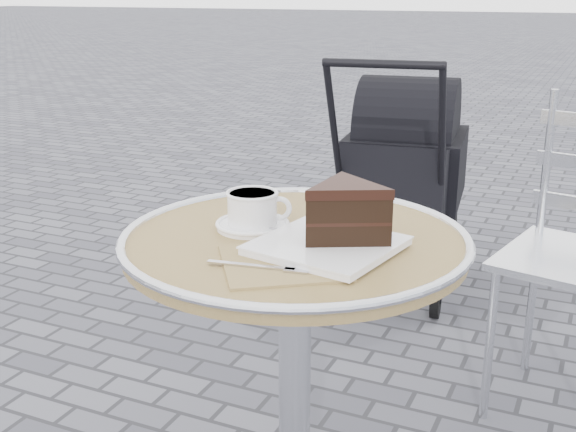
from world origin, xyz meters
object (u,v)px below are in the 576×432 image
at_px(cappuccino_set, 253,212).
at_px(baby_stroller, 402,179).
at_px(cafe_table, 295,310).
at_px(cake_plate_set, 341,220).

relative_size(cappuccino_set, baby_stroller, 0.18).
bearing_deg(baby_stroller, cafe_table, -89.64).
bearing_deg(cappuccino_set, cake_plate_set, -36.17).
bearing_deg(cake_plate_set, cappuccino_set, 177.63).
distance_m(cappuccino_set, cake_plate_set, 0.22).
distance_m(cake_plate_set, baby_stroller, 1.71).
bearing_deg(cafe_table, cappuccino_set, 172.15).
height_order(cake_plate_set, baby_stroller, baby_stroller).
relative_size(cafe_table, baby_stroller, 0.74).
bearing_deg(baby_stroller, cake_plate_set, -86.03).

